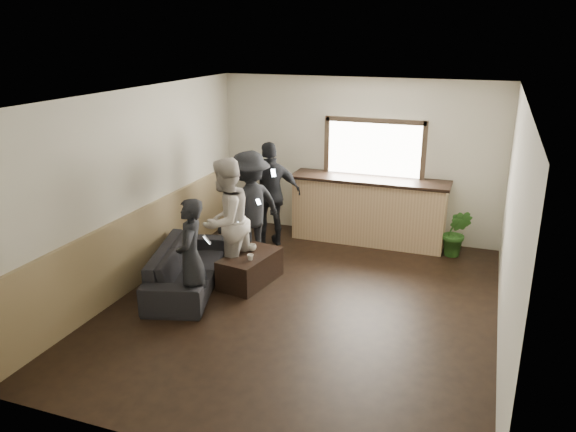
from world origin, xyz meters
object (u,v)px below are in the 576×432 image
at_px(person_a, 191,257).
at_px(bar_counter, 369,206).
at_px(person_c, 250,207).
at_px(coffee_table, 250,268).
at_px(cup_a, 252,248).
at_px(sofa, 187,267).
at_px(potted_plant, 456,233).
at_px(cup_b, 250,257).
at_px(person_d, 271,195).
at_px(person_b, 226,221).

bearing_deg(person_a, bar_counter, 135.13).
bearing_deg(bar_counter, person_c, -137.48).
bearing_deg(coffee_table, cup_a, 100.48).
distance_m(sofa, coffee_table, 0.91).
height_order(coffee_table, potted_plant, potted_plant).
xyz_separation_m(coffee_table, cup_b, (0.09, -0.18, 0.26)).
height_order(person_c, person_d, person_d).
bearing_deg(person_c, cup_a, 55.54).
relative_size(sofa, person_a, 1.34).
relative_size(bar_counter, person_b, 1.46).
height_order(bar_counter, person_a, bar_counter).
relative_size(bar_counter, cup_b, 29.17).
relative_size(sofa, person_c, 1.16).
bearing_deg(person_d, person_c, 49.87).
height_order(sofa, cup_b, sofa).
distance_m(coffee_table, cup_a, 0.31).
xyz_separation_m(cup_a, person_c, (-0.32, 0.66, 0.40)).
relative_size(bar_counter, coffee_table, 2.72).
xyz_separation_m(person_a, person_b, (-0.00, 1.03, 0.15)).
relative_size(coffee_table, person_c, 0.56).
distance_m(potted_plant, person_b, 3.80).
bearing_deg(cup_b, person_d, 102.28).
bearing_deg(person_c, person_d, -155.13).
height_order(cup_a, person_a, person_a).
height_order(cup_a, person_d, person_d).
relative_size(sofa, person_b, 1.12).
distance_m(sofa, person_c, 1.45).
height_order(bar_counter, person_d, bar_counter).
distance_m(bar_counter, person_b, 2.84).
relative_size(bar_counter, sofa, 1.30).
height_order(cup_a, person_c, person_c).
xyz_separation_m(cup_b, person_c, (-0.44, 1.00, 0.41)).
relative_size(person_c, person_d, 0.99).
relative_size(cup_b, person_d, 0.05).
xyz_separation_m(bar_counter, coffee_table, (-1.25, -2.28, -0.42)).
bearing_deg(bar_counter, potted_plant, -7.54).
relative_size(coffee_table, potted_plant, 1.22).
distance_m(bar_counter, potted_plant, 1.54).
bearing_deg(coffee_table, person_d, 100.52).
xyz_separation_m(sofa, person_c, (0.45, 1.25, 0.59)).
height_order(cup_a, cup_b, cup_a).
xyz_separation_m(coffee_table, potted_plant, (2.75, 2.08, 0.19)).
bearing_deg(potted_plant, sofa, -144.73).
height_order(cup_b, person_d, person_d).
bearing_deg(cup_b, bar_counter, 64.83).
bearing_deg(cup_b, person_c, 113.73).
bearing_deg(person_d, person_b, 52.44).
bearing_deg(coffee_table, person_a, -108.09).
relative_size(potted_plant, person_a, 0.52).
distance_m(coffee_table, person_d, 1.72).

